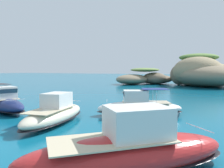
{
  "coord_description": "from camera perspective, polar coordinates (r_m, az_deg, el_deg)",
  "views": [
    {
      "loc": [
        13.72,
        -8.61,
        4.75
      ],
      "look_at": [
        0.09,
        21.65,
        2.56
      ],
      "focal_mm": 36.77,
      "sensor_mm": 36.0,
      "label": 1
    }
  ],
  "objects": [
    {
      "name": "islet_large",
      "position": [
        69.65,
        21.51,
        2.47
      ],
      "size": [
        23.07,
        27.41,
        9.22
      ],
      "color": "#9E8966",
      "rests_on": "ground"
    },
    {
      "name": "motorboat_red",
      "position": [
        10.95,
        4.12,
        -16.19
      ],
      "size": [
        9.67,
        9.21,
        3.03
      ],
      "color": "red",
      "rests_on": "ground"
    },
    {
      "name": "motorboat_navy",
      "position": [
        28.42,
        -25.45,
        -4.27
      ],
      "size": [
        9.96,
        6.24,
        3.0
      ],
      "color": "navy",
      "rests_on": "ground"
    },
    {
      "name": "motorboat_white",
      "position": [
        23.62,
        6.81,
        -5.7
      ],
      "size": [
        9.04,
        6.09,
        2.74
      ],
      "color": "white",
      "rests_on": "ground"
    },
    {
      "name": "motorboat_cream",
      "position": [
        20.57,
        -14.06,
        -7.16
      ],
      "size": [
        3.92,
        9.3,
        2.66
      ],
      "color": "beige",
      "rests_on": "ground"
    },
    {
      "name": "islet_small",
      "position": [
        73.34,
        8.83,
        1.43
      ],
      "size": [
        19.08,
        20.38,
        5.08
      ],
      "color": "#84755B",
      "rests_on": "ground"
    }
  ]
}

